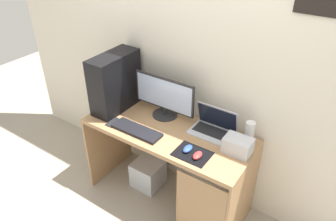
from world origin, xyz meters
name	(u,v)px	position (x,y,z in m)	size (l,w,h in m)	color
ground_plane	(168,197)	(0.00, 0.00, 0.00)	(8.00, 8.00, 0.00)	#9E9384
wall_back	(192,54)	(0.00, 0.33, 1.30)	(4.00, 0.05, 2.60)	beige
desk	(169,147)	(0.02, -0.01, 0.61)	(1.38, 0.58, 0.77)	#A37A51
pc_tower	(115,82)	(-0.56, 0.03, 1.02)	(0.20, 0.47, 0.50)	black
monitor	(164,97)	(-0.14, 0.15, 0.95)	(0.56, 0.21, 0.36)	#232326
laptop	(214,127)	(0.32, 0.17, 0.82)	(0.35, 0.22, 0.22)	#B7BCC6
speaker	(249,132)	(0.59, 0.21, 0.86)	(0.07, 0.07, 0.18)	silver
projector	(238,146)	(0.57, 0.05, 0.83)	(0.20, 0.14, 0.12)	#B7BCC6
keyboard	(137,130)	(-0.19, -0.16, 0.78)	(0.42, 0.14, 0.02)	black
mousepad	(192,154)	(0.31, -0.15, 0.77)	(0.26, 0.20, 0.01)	black
mouse_left	(188,149)	(0.27, -0.14, 0.79)	(0.06, 0.10, 0.03)	#2D51B2
mouse_right	(197,155)	(0.36, -0.17, 0.79)	(0.06, 0.10, 0.03)	#B23333
cell_phone	(114,122)	(-0.42, -0.17, 0.78)	(0.07, 0.13, 0.01)	#232326
subwoofer	(148,174)	(-0.25, 0.04, 0.13)	(0.26, 0.26, 0.26)	#B7BCC6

